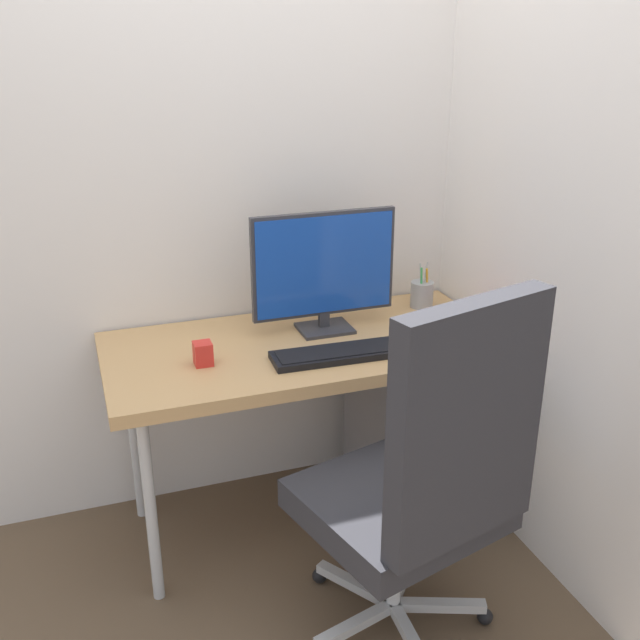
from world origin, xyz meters
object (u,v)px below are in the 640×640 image
(mouse, at_px, (423,336))
(monitor, at_px, (324,268))
(pen_holder, at_px, (422,294))
(keyboard, at_px, (338,354))
(notebook, at_px, (460,327))
(filing_cabinet, at_px, (418,433))
(desk_clamp_accessory, at_px, (203,354))
(office_chair, at_px, (426,478))

(mouse, bearing_deg, monitor, 130.61)
(monitor, relative_size, pen_holder, 2.89)
(keyboard, relative_size, pen_holder, 2.50)
(keyboard, bearing_deg, pen_holder, 35.32)
(pen_holder, distance_m, notebook, 0.26)
(filing_cabinet, distance_m, keyboard, 0.58)
(filing_cabinet, height_order, mouse, mouse)
(keyboard, bearing_deg, filing_cabinet, 17.94)
(notebook, distance_m, desk_clamp_accessory, 0.92)
(mouse, distance_m, notebook, 0.18)
(filing_cabinet, bearing_deg, office_chair, -115.88)
(notebook, relative_size, desk_clamp_accessory, 2.63)
(office_chair, relative_size, monitor, 2.21)
(notebook, bearing_deg, desk_clamp_accessory, -173.56)
(filing_cabinet, distance_m, desk_clamp_accessory, 0.92)
(notebook, xyz_separation_m, desk_clamp_accessory, (-0.92, 0.01, 0.03))
(pen_holder, xyz_separation_m, notebook, (0.03, -0.25, -0.04))
(office_chair, relative_size, mouse, 11.16)
(pen_holder, distance_m, desk_clamp_accessory, 0.92)
(monitor, relative_size, notebook, 2.60)
(pen_holder, xyz_separation_m, desk_clamp_accessory, (-0.89, -0.24, -0.01))
(office_chair, relative_size, filing_cabinet, 1.89)
(keyboard, distance_m, desk_clamp_accessory, 0.44)
(notebook, bearing_deg, pen_holder, 103.06)
(office_chair, xyz_separation_m, mouse, (0.27, 0.57, 0.15))
(keyboard, height_order, pen_holder, pen_holder)
(notebook, bearing_deg, office_chair, -118.49)
(filing_cabinet, bearing_deg, notebook, -18.94)
(filing_cabinet, height_order, desk_clamp_accessory, desk_clamp_accessory)
(monitor, distance_m, keyboard, 0.33)
(filing_cabinet, relative_size, pen_holder, 3.40)
(pen_holder, bearing_deg, notebook, -84.21)
(office_chair, xyz_separation_m, monitor, (-0.02, 0.77, 0.36))
(office_chair, bearing_deg, monitor, 91.23)
(monitor, distance_m, notebook, 0.53)
(monitor, height_order, desk_clamp_accessory, monitor)
(pen_holder, height_order, desk_clamp_accessory, pen_holder)
(mouse, xyz_separation_m, pen_holder, (0.15, 0.30, 0.03))
(pen_holder, bearing_deg, desk_clamp_accessory, -164.92)
(monitor, distance_m, mouse, 0.41)
(notebook, height_order, desk_clamp_accessory, desk_clamp_accessory)
(office_chair, bearing_deg, mouse, 64.64)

